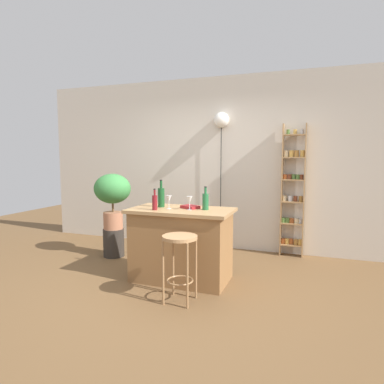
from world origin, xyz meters
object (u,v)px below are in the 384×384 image
at_px(plant_stool, 114,243).
at_px(bottle_olive_oil, 205,201).
at_px(pendant_globe_light, 221,121).
at_px(bottle_wine_red, 155,202).
at_px(bottle_vinegar, 161,197).
at_px(potted_plant, 112,193).
at_px(wine_glass_left, 169,199).
at_px(wine_glass_center, 190,200).
at_px(bar_stool, 180,252).
at_px(spice_shelf, 293,193).
at_px(cookbook, 190,207).

distance_m(plant_stool, bottle_olive_oil, 1.88).
bearing_deg(pendant_globe_light, bottle_wine_red, -101.53).
relative_size(bottle_wine_red, bottle_vinegar, 0.74).
bearing_deg(bottle_olive_oil, plant_stool, 162.13).
xyz_separation_m(plant_stool, pendant_globe_light, (1.42, 0.98, 1.87)).
relative_size(potted_plant, wine_glass_left, 5.11).
relative_size(bottle_wine_red, bottle_olive_oil, 0.91).
xyz_separation_m(bottle_wine_red, bottle_vinegar, (-0.03, 0.24, 0.03)).
bearing_deg(bottle_wine_red, wine_glass_center, 20.11).
bearing_deg(plant_stool, bar_stool, -36.61).
bearing_deg(bottle_olive_oil, spice_shelf, 57.94).
xyz_separation_m(spice_shelf, cookbook, (-1.13, -1.43, -0.07)).
distance_m(plant_stool, potted_plant, 0.76).
bearing_deg(bottle_olive_oil, wine_glass_center, -156.51).
xyz_separation_m(wine_glass_left, cookbook, (0.23, 0.12, -0.10)).
relative_size(plant_stool, bottle_vinegar, 1.23).
xyz_separation_m(bottle_olive_oil, bottle_vinegar, (-0.59, 0.02, 0.02)).
relative_size(bottle_olive_oil, bottle_vinegar, 0.81).
bearing_deg(potted_plant, bar_stool, -36.61).
bearing_deg(plant_stool, pendant_globe_light, 34.68).
xyz_separation_m(bar_stool, spice_shelf, (1.00, 2.10, 0.45)).
bearing_deg(bottle_wine_red, bar_stool, -40.19).
distance_m(bar_stool, wine_glass_center, 0.73).
relative_size(wine_glass_left, pendant_globe_light, 0.07).
xyz_separation_m(wine_glass_left, pendant_globe_light, (0.23, 1.59, 1.08)).
relative_size(bar_stool, bottle_vinegar, 2.05).
bearing_deg(wine_glass_center, cookbook, 106.18).
xyz_separation_m(potted_plant, cookbook, (1.42, -0.49, -0.07)).
bearing_deg(bottle_olive_oil, bottle_wine_red, -158.83).
bearing_deg(plant_stool, potted_plant, -90.00).
xyz_separation_m(bottle_vinegar, cookbook, (0.38, 0.01, -0.11)).
bearing_deg(pendant_globe_light, wine_glass_center, -88.67).
relative_size(wine_glass_left, wine_glass_center, 1.00).
bearing_deg(wine_glass_center, bottle_olive_oil, 23.49).
xyz_separation_m(spice_shelf, potted_plant, (-2.55, -0.95, -0.01)).
distance_m(wine_glass_center, cookbook, 0.15).
bearing_deg(plant_stool, cookbook, -18.93).
distance_m(spice_shelf, pendant_globe_light, 1.58).
bearing_deg(plant_stool, bottle_wine_red, -34.87).
xyz_separation_m(plant_stool, cookbook, (1.42, -0.49, 0.69)).
distance_m(spice_shelf, cookbook, 1.83).
height_order(bottle_vinegar, wine_glass_left, bottle_vinegar).
height_order(bar_stool, bottle_vinegar, bottle_vinegar).
height_order(bar_stool, wine_glass_left, wine_glass_left).
bearing_deg(spice_shelf, bottle_wine_red, -131.29).
relative_size(spice_shelf, pendant_globe_light, 0.90).
height_order(bottle_olive_oil, cookbook, bottle_olive_oil).
xyz_separation_m(potted_plant, bottle_olive_oil, (1.63, -0.52, 0.02)).
distance_m(bottle_vinegar, cookbook, 0.40).
height_order(spice_shelf, wine_glass_center, spice_shelf).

